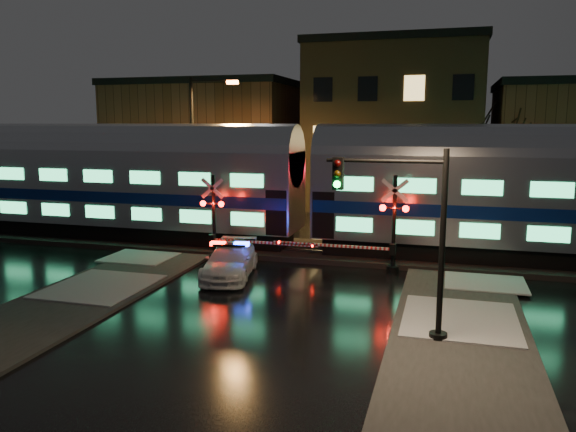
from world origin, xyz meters
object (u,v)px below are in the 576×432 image
(crossing_signal_left, at_px, (221,226))
(crossing_signal_right, at_px, (385,233))
(police_car, at_px, (230,261))
(streetlight, at_px, (197,143))
(traffic_light, at_px, (411,240))

(crossing_signal_left, bearing_deg, crossing_signal_right, 0.04)
(police_car, distance_m, streetlight, 11.42)
(crossing_signal_right, height_order, traffic_light, traffic_light)
(crossing_signal_left, bearing_deg, traffic_light, -38.99)
(crossing_signal_right, xyz_separation_m, streetlight, (-11.49, 6.69, 3.34))
(crossing_signal_left, height_order, traffic_light, traffic_light)
(police_car, relative_size, traffic_light, 0.85)
(traffic_light, distance_m, streetlight, 19.06)
(traffic_light, xyz_separation_m, streetlight, (-12.96, 13.81, 2.10))
(police_car, height_order, streetlight, streetlight)
(traffic_light, bearing_deg, streetlight, 121.51)
(crossing_signal_right, distance_m, crossing_signal_left, 7.31)
(police_car, bearing_deg, crossing_signal_right, 10.53)
(police_car, xyz_separation_m, streetlight, (-5.52, 8.98, 4.39))
(police_car, height_order, crossing_signal_left, crossing_signal_left)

